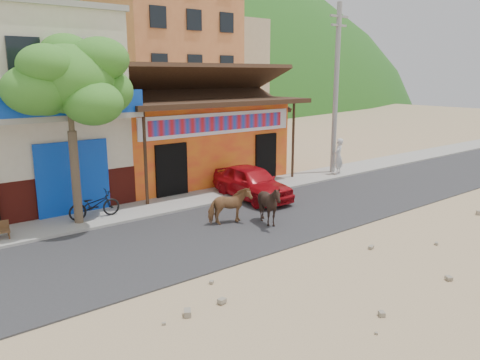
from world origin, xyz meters
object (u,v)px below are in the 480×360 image
(red_car, at_px, (252,182))
(cafe_chair_right, at_px, (1,223))
(cow_dark, at_px, (270,205))
(scooter, at_px, (94,205))
(pedestrian, at_px, (338,156))
(cow_tan, at_px, (230,206))
(utility_pole, at_px, (336,90))
(tree, at_px, (72,131))

(red_car, bearing_deg, cafe_chair_right, 178.77)
(cow_dark, height_order, scooter, cow_dark)
(scooter, bearing_deg, pedestrian, -89.74)
(cow_tan, height_order, scooter, cow_tan)
(utility_pole, xyz_separation_m, cow_dark, (-7.92, -4.10, -3.40))
(cow_dark, bearing_deg, red_car, 120.65)
(tree, bearing_deg, cow_dark, -38.58)
(tree, xyz_separation_m, scooter, (0.60, 0.14, -2.54))
(utility_pole, relative_size, cow_dark, 5.88)
(utility_pole, height_order, red_car, utility_pole)
(tree, relative_size, cafe_chair_right, 6.42)
(tree, height_order, red_car, tree)
(cow_tan, bearing_deg, utility_pole, -57.26)
(tree, distance_m, cow_tan, 5.53)
(cow_tan, xyz_separation_m, cafe_chair_right, (-6.27, 2.88, -0.05))
(scooter, bearing_deg, utility_pole, -87.38)
(tree, distance_m, pedestrian, 12.78)
(cow_tan, distance_m, pedestrian, 9.08)
(cow_dark, xyz_separation_m, red_car, (1.67, 2.90, -0.01))
(red_car, height_order, scooter, red_car)
(tree, relative_size, utility_pole, 0.75)
(cow_dark, relative_size, cafe_chair_right, 1.46)
(cow_dark, xyz_separation_m, scooter, (-4.28, 4.04, -0.14))
(scooter, bearing_deg, cafe_chair_right, 97.24)
(red_car, bearing_deg, cow_dark, -115.47)
(red_car, xyz_separation_m, pedestrian, (6.05, 0.70, 0.28))
(tree, height_order, utility_pole, utility_pole)
(tree, xyz_separation_m, pedestrian, (12.60, -0.30, -2.13))
(tree, xyz_separation_m, cafe_chair_right, (-2.33, -0.11, -2.53))
(cow_dark, relative_size, scooter, 0.79)
(cafe_chair_right, bearing_deg, scooter, 13.43)
(utility_pole, relative_size, red_car, 2.04)
(cow_dark, height_order, cafe_chair_right, cow_dark)
(red_car, distance_m, scooter, 6.06)
(red_car, bearing_deg, scooter, 173.64)
(red_car, relative_size, cafe_chair_right, 4.20)
(red_car, height_order, pedestrian, pedestrian)
(utility_pole, distance_m, cafe_chair_right, 15.54)
(red_car, distance_m, pedestrian, 6.10)
(tree, xyz_separation_m, red_car, (6.55, -1.00, -2.41))
(utility_pole, xyz_separation_m, cow_tan, (-8.86, -3.19, -3.49))
(utility_pole, xyz_separation_m, cafe_chair_right, (-15.13, -0.31, -3.53))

